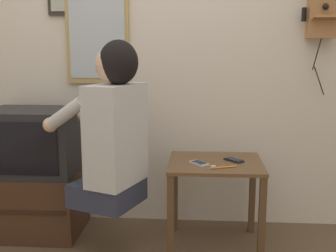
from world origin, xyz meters
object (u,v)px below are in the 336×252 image
cell_phone_spare (234,160)px  television (33,141)px  person (113,128)px  toothbrush (222,167)px  wall_phone_antique (322,11)px  cell_phone_held (199,163)px  wall_mirror (97,29)px

cell_phone_spare → television: bearing=133.7°
television → cell_phone_spare: bearing=-3.5°
person → toothbrush: person is taller
television → wall_phone_antique: wall_phone_antique is taller
television → cell_phone_held: television is taller
television → cell_phone_spare: (1.33, -0.08, -0.08)m
toothbrush → wall_mirror: bearing=37.5°
cell_phone_spare → wall_mirror: bearing=116.4°
person → toothbrush: bearing=-65.5°
person → cell_phone_held: person is taller
cell_phone_spare → toothbrush: size_ratio=0.84×
wall_phone_antique → person: bearing=-158.4°
person → cell_phone_held: 0.57m
television → cell_phone_held: (1.11, -0.17, -0.08)m
television → toothbrush: bearing=-11.3°
wall_phone_antique → cell_phone_spare: bearing=-151.1°
wall_mirror → cell_phone_held: size_ratio=5.64×
cell_phone_spare → toothbrush: toothbrush is taller
person → cell_phone_spare: person is taller
wall_mirror → toothbrush: wall_mirror is taller
television → wall_phone_antique: 2.10m
television → wall_mirror: 0.89m
wall_mirror → toothbrush: size_ratio=4.83×
person → cell_phone_spare: bearing=-53.0°
cell_phone_held → toothbrush: bearing=-70.5°
wall_mirror → cell_phone_spare: bearing=-20.8°
toothbrush → wall_phone_antique: bearing=-74.5°
person → wall_mirror: wall_mirror is taller
wall_mirror → cell_phone_spare: 1.30m
cell_phone_spare → wall_phone_antique: bearing=-13.9°
wall_phone_antique → cell_phone_held: 1.29m
cell_phone_held → toothbrush: toothbrush is taller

